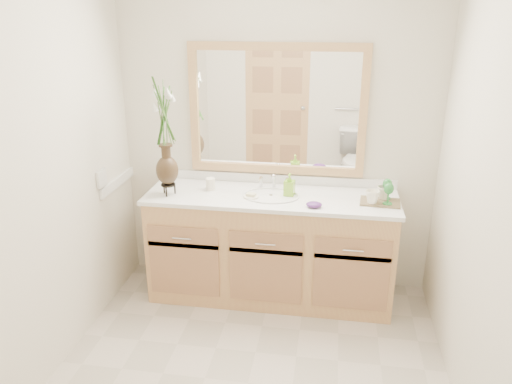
% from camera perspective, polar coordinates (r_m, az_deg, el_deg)
% --- Properties ---
extents(floor, '(2.60, 2.60, 0.00)m').
position_cam_1_polar(floor, '(3.21, -0.92, -20.99)').
color(floor, beige).
rests_on(floor, ground).
extents(wall_back, '(2.40, 0.02, 2.40)m').
position_cam_1_polar(wall_back, '(3.81, 2.38, 6.36)').
color(wall_back, silver).
rests_on(wall_back, floor).
extents(wall_front, '(2.40, 0.02, 2.40)m').
position_cam_1_polar(wall_front, '(1.47, -10.45, -18.55)').
color(wall_front, silver).
rests_on(wall_front, floor).
extents(wall_left, '(0.02, 2.60, 2.40)m').
position_cam_1_polar(wall_left, '(3.02, -24.11, 0.80)').
color(wall_left, silver).
rests_on(wall_left, floor).
extents(wall_right, '(0.02, 2.60, 2.40)m').
position_cam_1_polar(wall_right, '(2.66, 25.35, -1.92)').
color(wall_right, silver).
rests_on(wall_right, floor).
extents(vanity, '(1.80, 0.55, 0.80)m').
position_cam_1_polar(vanity, '(3.82, 1.69, -6.40)').
color(vanity, tan).
rests_on(vanity, floor).
extents(counter, '(1.84, 0.57, 0.03)m').
position_cam_1_polar(counter, '(3.65, 1.76, -0.58)').
color(counter, white).
rests_on(counter, vanity).
extents(sink, '(0.38, 0.34, 0.23)m').
position_cam_1_polar(sink, '(3.65, 1.72, -1.25)').
color(sink, white).
rests_on(sink, counter).
extents(mirror, '(1.32, 0.04, 0.97)m').
position_cam_1_polar(mirror, '(3.74, 2.39, 9.33)').
color(mirror, white).
rests_on(mirror, wall_back).
extents(switch_plate, '(0.02, 0.12, 0.12)m').
position_cam_1_polar(switch_plate, '(3.71, -17.25, 1.50)').
color(switch_plate, white).
rests_on(switch_plate, wall_left).
extents(flower_vase, '(0.19, 0.19, 0.78)m').
position_cam_1_polar(flower_vase, '(3.57, -10.45, 7.74)').
color(flower_vase, black).
rests_on(flower_vase, counter).
extents(tumbler, '(0.07, 0.07, 0.09)m').
position_cam_1_polar(tumbler, '(3.76, -5.23, 0.92)').
color(tumbler, white).
rests_on(tumbler, counter).
extents(soap_dish, '(0.11, 0.11, 0.03)m').
position_cam_1_polar(soap_dish, '(3.59, -0.57, -0.49)').
color(soap_dish, white).
rests_on(soap_dish, counter).
extents(soap_bottle, '(0.07, 0.08, 0.15)m').
position_cam_1_polar(soap_bottle, '(3.63, 3.84, 0.74)').
color(soap_bottle, '#86C72F').
rests_on(soap_bottle, counter).
extents(purple_dish, '(0.12, 0.11, 0.04)m').
position_cam_1_polar(purple_dish, '(3.44, 6.65, -1.44)').
color(purple_dish, '#51246E').
rests_on(purple_dish, counter).
extents(tray, '(0.29, 0.21, 0.01)m').
position_cam_1_polar(tray, '(3.60, 13.99, -1.13)').
color(tray, brown).
rests_on(tray, counter).
extents(mug_left, '(0.13, 0.12, 0.10)m').
position_cam_1_polar(mug_left, '(3.54, 13.15, -0.49)').
color(mug_left, white).
rests_on(mug_left, tray).
extents(mug_right, '(0.14, 0.14, 0.10)m').
position_cam_1_polar(mug_right, '(3.64, 14.42, -0.02)').
color(mug_right, white).
rests_on(mug_right, tray).
extents(goblet_front, '(0.07, 0.07, 0.15)m').
position_cam_1_polar(goblet_front, '(3.53, 14.93, 0.25)').
color(goblet_front, '#297B33').
rests_on(goblet_front, tray).
extents(goblet_back, '(0.07, 0.07, 0.15)m').
position_cam_1_polar(goblet_back, '(3.63, 14.78, 0.76)').
color(goblet_back, '#297B33').
rests_on(goblet_back, tray).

